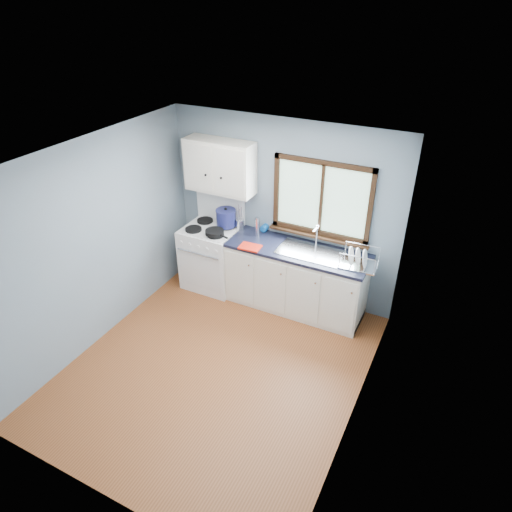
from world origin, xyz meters
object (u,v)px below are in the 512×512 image
at_px(skillet, 215,232).
at_px(thermos, 257,227).
at_px(stockpot, 226,218).
at_px(utensil_crock, 240,224).
at_px(gas_range, 212,255).
at_px(base_cabinets, 296,282).
at_px(sink, 310,256).
at_px(dish_rack, 358,261).

xyz_separation_m(skillet, thermos, (0.50, 0.28, 0.07)).
bearing_deg(stockpot, skillet, -92.81).
bearing_deg(stockpot, utensil_crock, 15.29).
bearing_deg(stockpot, gas_range, -146.02).
relative_size(gas_range, skillet, 3.32).
bearing_deg(utensil_crock, base_cabinets, -9.60).
height_order(sink, dish_rack, sink).
height_order(skillet, utensil_crock, utensil_crock).
relative_size(utensil_crock, thermos, 1.40).
relative_size(base_cabinets, utensil_crock, 4.89).
bearing_deg(sink, stockpot, 175.37).
height_order(base_cabinets, sink, sink).
bearing_deg(thermos, utensil_crock, 168.93).
relative_size(gas_range, sink, 1.62).
bearing_deg(gas_range, dish_rack, -0.51).
bearing_deg(base_cabinets, stockpot, 174.66).
xyz_separation_m(sink, thermos, (-0.82, 0.10, 0.20)).
bearing_deg(sink, skillet, -172.18).
distance_m(gas_range, sink, 1.53).
height_order(skillet, stockpot, stockpot).
height_order(base_cabinets, skillet, skillet).
relative_size(sink, utensil_crock, 2.22).
relative_size(sink, stockpot, 2.48).
bearing_deg(utensil_crock, skillet, -121.28).
xyz_separation_m(gas_range, sink, (1.49, 0.02, 0.37)).
bearing_deg(utensil_crock, sink, -8.09).
bearing_deg(sink, thermos, 173.01).
distance_m(stockpot, dish_rack, 1.94).
bearing_deg(dish_rack, stockpot, 172.02).
bearing_deg(base_cabinets, dish_rack, -2.66).
relative_size(base_cabinets, stockpot, 5.46).
relative_size(stockpot, thermos, 1.25).
relative_size(stockpot, dish_rack, 0.74).
height_order(stockpot, thermos, stockpot).
xyz_separation_m(sink, utensil_crock, (-1.11, 0.16, 0.14)).
distance_m(gas_range, dish_rack, 2.17).
distance_m(base_cabinets, stockpot, 1.31).
xyz_separation_m(thermos, dish_rack, (1.44, -0.14, -0.07)).
distance_m(skillet, dish_rack, 1.95).
xyz_separation_m(base_cabinets, dish_rack, (0.81, -0.04, 0.57)).
height_order(base_cabinets, dish_rack, dish_rack).
bearing_deg(skillet, dish_rack, 21.31).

